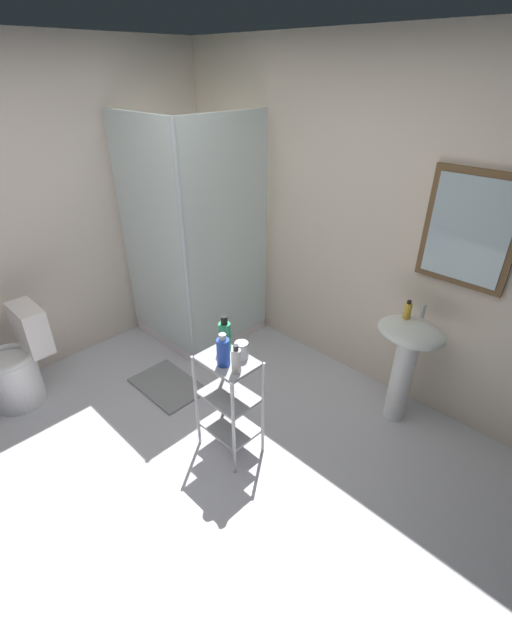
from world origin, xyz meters
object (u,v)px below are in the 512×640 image
rinse_cup (242,350)px  lotion_bottle_white (236,360)px  shower_stall (197,293)px  hand_soap_bottle (408,310)px  shampoo_bottle_blue (223,351)px  bath_mat (168,385)px  body_wash_bottle_green (225,335)px  pedestal_sink (407,352)px  toilet (18,365)px  storage_cart (229,398)px

rinse_cup → lotion_bottle_white: bearing=-55.8°
shower_stall → hand_soap_bottle: 1.93m
hand_soap_bottle → shampoo_bottle_blue: shampoo_bottle_blue is taller
hand_soap_bottle → bath_mat: bearing=-144.2°
body_wash_bottle_green → lotion_bottle_white: body_wash_bottle_green is taller
shampoo_bottle_blue → bath_mat: shampoo_bottle_blue is taller
pedestal_sink → rinse_cup: (-0.61, -0.99, 0.21)m
hand_soap_bottle → rinse_cup: bearing=-117.7°
shower_stall → pedestal_sink: 1.95m
lotion_bottle_white → hand_soap_bottle: bearing=68.3°
shower_stall → toilet: 1.57m
pedestal_sink → body_wash_bottle_green: (-0.75, -1.00, 0.26)m
lotion_bottle_white → rinse_cup: lotion_bottle_white is taller
body_wash_bottle_green → rinse_cup: bearing=5.1°
body_wash_bottle_green → hand_soap_bottle: bearing=57.0°
hand_soap_bottle → rinse_cup: 1.16m
bath_mat → rinse_cup: bearing=0.4°
shower_stall → bath_mat: size_ratio=3.33×
body_wash_bottle_green → rinse_cup: (0.14, 0.01, -0.05)m
storage_cart → lotion_bottle_white: 0.41m
pedestal_sink → hand_soap_bottle: size_ratio=6.12×
toilet → storage_cart: 1.72m
lotion_bottle_white → shampoo_bottle_blue: bearing=-175.6°
pedestal_sink → bath_mat: 1.89m
hand_soap_bottle → body_wash_bottle_green: bearing=-123.0°
shampoo_bottle_blue → bath_mat: 1.21m
shower_stall → storage_cart: shower_stall is taller
storage_cart → hand_soap_bottle: size_ratio=5.59×
shower_stall → bath_mat: bearing=-58.5°
rinse_cup → shampoo_bottle_blue: bearing=-99.2°
toilet → hand_soap_bottle: bearing=41.9°
hand_soap_bottle → shampoo_bottle_blue: (-0.56, -1.16, -0.03)m
lotion_bottle_white → shampoo_bottle_blue: (-0.10, -0.01, 0.01)m
pedestal_sink → storage_cart: size_ratio=1.09×
shower_stall → pedestal_sink: shower_stall is taller
lotion_bottle_white → shampoo_bottle_blue: shampoo_bottle_blue is taller
shampoo_bottle_blue → shower_stall: bearing=147.9°
hand_soap_bottle → shampoo_bottle_blue: bearing=-115.9°
toilet → rinse_cup: (1.57, 0.86, 0.48)m
storage_cart → shampoo_bottle_blue: (0.02, -0.05, 0.40)m
shampoo_bottle_blue → rinse_cup: size_ratio=2.04×
hand_soap_bottle → shampoo_bottle_blue: size_ratio=0.61×
storage_cart → rinse_cup: rinse_cup is taller
shower_stall → storage_cart: (1.27, -0.76, -0.03)m
shower_stall → toilet: shower_stall is taller
rinse_cup → toilet: bearing=-151.2°
pedestal_sink → bath_mat: (-1.50, -1.00, -0.57)m
pedestal_sink → lotion_bottle_white: 1.25m
pedestal_sink → storage_cart: pedestal_sink is taller
shower_stall → lotion_bottle_white: (1.39, -0.80, 0.36)m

